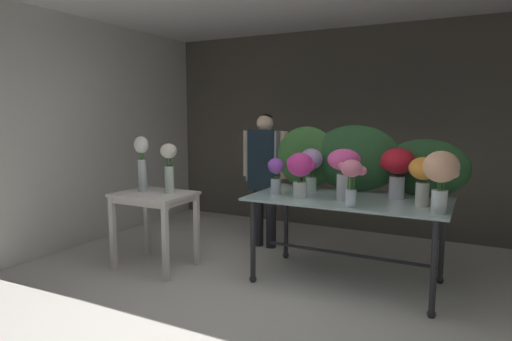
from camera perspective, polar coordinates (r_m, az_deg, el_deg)
name	(u,v)px	position (r m, az deg, el deg)	size (l,w,h in m)	color
ground_plane	(305,265)	(4.76, 6.46, -12.25)	(7.50, 7.50, 0.00)	silver
wall_back	(351,131)	(6.11, 12.42, 5.15)	(5.56, 0.12, 2.75)	#5B564C
wall_left	(109,131)	(6.06, -18.81, 4.91)	(0.12, 3.53, 2.75)	silver
display_table_glass	(348,210)	(4.15, 12.02, -5.18)	(1.80, 0.99, 0.83)	#A5C3C2
side_table_white	(155,203)	(4.60, -13.23, -4.19)	(0.76, 0.59, 0.79)	silver
florist	(265,166)	(5.14, 1.15, 0.54)	(0.58, 0.24, 1.60)	#232328
foliage_backdrop	(358,160)	(4.44, 13.34, 1.29)	(1.91, 0.24, 0.67)	#387033
vase_lilac_ranunculus	(311,164)	(4.40, 7.26, 0.92)	(0.24, 0.23, 0.43)	silver
vase_violet_stock	(276,173)	(4.18, 2.64, -0.39)	(0.16, 0.16, 0.36)	silver
vase_fuchsia_carnations	(344,166)	(3.95, 11.52, 0.54)	(0.29, 0.29, 0.47)	silver
vase_peach_freesia	(441,173)	(3.64, 23.16, -0.29)	(0.27, 0.27, 0.49)	silver
vase_sunset_lilies	(423,175)	(3.89, 21.16, -0.56)	(0.26, 0.24, 0.42)	silver
vase_magenta_tulips	(300,170)	(4.02, 5.85, 0.13)	(0.29, 0.24, 0.42)	silver
vase_rosy_snapdragons	(352,176)	(3.67, 12.50, -0.73)	(0.23, 0.18, 0.40)	silver
vase_crimson_peonies	(398,166)	(4.18, 18.17, 0.52)	(0.34, 0.31, 0.47)	silver
vase_white_roses_tall	(142,162)	(4.63, -14.81, 1.14)	(0.15, 0.15, 0.58)	silver
vase_cream_lisianthus_tall	(169,164)	(4.48, -11.39, 0.80)	(0.18, 0.17, 0.51)	silver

